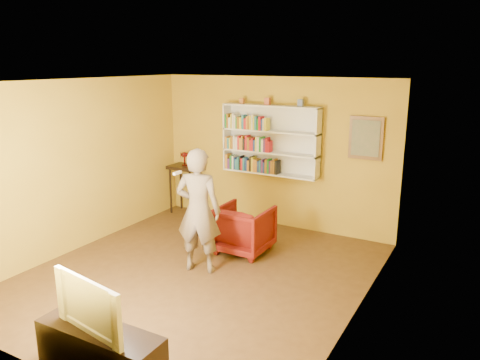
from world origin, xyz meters
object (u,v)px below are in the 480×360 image
(console_table, at_px, (185,174))
(armchair, at_px, (244,229))
(tv_cabinet, at_px, (101,351))
(ruby_lustre, at_px, (184,156))
(person, at_px, (198,211))
(bookshelf, at_px, (272,140))
(television, at_px, (97,303))

(console_table, relative_size, armchair, 1.17)
(console_table, relative_size, tv_cabinet, 0.72)
(console_table, distance_m, ruby_lustre, 0.36)
(armchair, relative_size, person, 0.46)
(ruby_lustre, distance_m, armchair, 2.43)
(bookshelf, xyz_separation_m, television, (0.41, -4.66, -0.84))
(console_table, distance_m, tv_cabinet, 5.04)
(console_table, height_order, tv_cabinet, console_table)
(ruby_lustre, xyz_separation_m, television, (2.21, -4.50, -0.40))
(person, bearing_deg, armchair, -119.28)
(armchair, bearing_deg, console_table, -30.92)
(person, distance_m, television, 2.46)
(ruby_lustre, height_order, television, ruby_lustre)
(armchair, height_order, person, person)
(tv_cabinet, relative_size, television, 1.39)
(armchair, height_order, tv_cabinet, armchair)
(ruby_lustre, height_order, tv_cabinet, ruby_lustre)
(armchair, relative_size, tv_cabinet, 0.62)
(armchair, bearing_deg, ruby_lustre, -30.92)
(armchair, bearing_deg, television, 94.20)
(television, bearing_deg, person, 110.71)
(bookshelf, height_order, tv_cabinet, bookshelf)
(bookshelf, bearing_deg, armchair, -82.96)
(ruby_lustre, relative_size, television, 0.28)
(armchair, bearing_deg, person, 75.63)
(bookshelf, relative_size, armchair, 2.18)
(bookshelf, height_order, television, bookshelf)
(console_table, relative_size, television, 1.00)
(ruby_lustre, xyz_separation_m, tv_cabinet, (2.21, -4.50, -0.92))
(console_table, xyz_separation_m, ruby_lustre, (-0.00, 0.00, 0.36))
(person, distance_m, tv_cabinet, 2.54)
(person, bearing_deg, ruby_lustre, -65.14)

